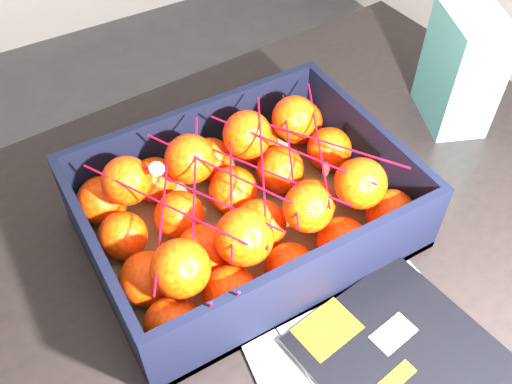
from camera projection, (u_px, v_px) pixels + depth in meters
table at (262, 277)px, 0.89m from camera, size 1.25×0.88×0.75m
produce_crate at (245, 214)px, 0.80m from camera, size 0.43×0.32×0.12m
clementine_heap at (245, 201)px, 0.78m from camera, size 0.41×0.30×0.13m
mesh_net at (243, 180)px, 0.73m from camera, size 0.36×0.29×0.09m
retail_carton at (461, 69)px, 0.93m from camera, size 0.13×0.15×0.20m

